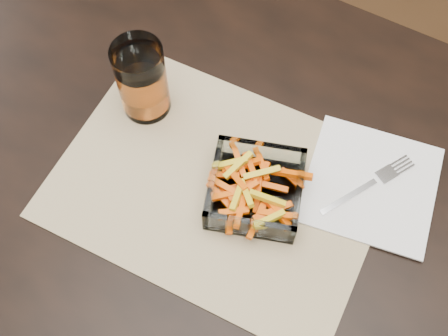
# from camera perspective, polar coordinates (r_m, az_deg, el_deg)

# --- Properties ---
(dining_table) EXTENTS (1.60, 0.90, 0.75)m
(dining_table) POSITION_cam_1_polar(r_m,az_deg,el_deg) (0.85, 4.43, -9.83)
(dining_table) COLOR black
(dining_table) RESTS_ON ground
(placemat) EXTENTS (0.46, 0.35, 0.00)m
(placemat) POSITION_cam_1_polar(r_m,az_deg,el_deg) (0.80, -0.63, -1.75)
(placemat) COLOR tan
(placemat) RESTS_ON dining_table
(glass_bowl) EXTENTS (0.16, 0.16, 0.05)m
(glass_bowl) POSITION_cam_1_polar(r_m,az_deg,el_deg) (0.77, 3.19, -2.26)
(glass_bowl) COLOR white
(glass_bowl) RESTS_ON placemat
(tumbler) EXTENTS (0.07, 0.07, 0.13)m
(tumbler) POSITION_cam_1_polar(r_m,az_deg,el_deg) (0.82, -8.30, 8.67)
(tumbler) COLOR white
(tumbler) RESTS_ON placemat
(napkin) EXTENTS (0.21, 0.21, 0.00)m
(napkin) POSITION_cam_1_polar(r_m,az_deg,el_deg) (0.82, 14.70, -1.60)
(napkin) COLOR white
(napkin) RESTS_ON placemat
(fork) EXTENTS (0.09, 0.15, 0.00)m
(fork) POSITION_cam_1_polar(r_m,az_deg,el_deg) (0.82, 14.63, -1.57)
(fork) COLOR silver
(fork) RESTS_ON napkin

